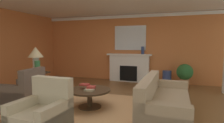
{
  "coord_description": "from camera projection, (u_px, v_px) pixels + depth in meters",
  "views": [
    {
      "loc": [
        1.75,
        -4.17,
        1.56
      ],
      "look_at": [
        -0.04,
        1.13,
        1.0
      ],
      "focal_mm": 29.6,
      "sensor_mm": 36.0,
      "label": 1
    }
  ],
  "objects": [
    {
      "name": "ground_plane",
      "position": [
        99.0,
        105.0,
        4.65
      ],
      "size": [
        9.62,
        9.62,
        0.0
      ],
      "primitive_type": "plane",
      "color": "brown"
    },
    {
      "name": "wall_fireplace",
      "position": [
        130.0,
        48.0,
        7.62
      ],
      "size": [
        8.0,
        0.12,
        2.71
      ],
      "primitive_type": "cube",
      "color": "#CC723D",
      "rests_on": "ground_plane"
    },
    {
      "name": "crown_moulding",
      "position": [
        130.0,
        16.0,
        7.42
      ],
      "size": [
        8.0,
        0.08,
        0.12
      ],
      "primitive_type": "cube",
      "color": "white"
    },
    {
      "name": "area_rug",
      "position": [
        90.0,
        107.0,
        4.48
      ],
      "size": [
        3.22,
        2.49,
        0.01
      ],
      "primitive_type": "cube",
      "color": "tan",
      "rests_on": "ground_plane"
    },
    {
      "name": "fireplace",
      "position": [
        129.0,
        68.0,
        7.49
      ],
      "size": [
        1.8,
        0.35,
        1.13
      ],
      "color": "white",
      "rests_on": "ground_plane"
    },
    {
      "name": "mantel_mirror",
      "position": [
        130.0,
        38.0,
        7.48
      ],
      "size": [
        1.28,
        0.04,
        0.98
      ],
      "primitive_type": "cube",
      "color": "silver"
    },
    {
      "name": "sofa",
      "position": [
        163.0,
        104.0,
        3.81
      ],
      "size": [
        0.94,
        2.12,
        0.85
      ],
      "color": "tan",
      "rests_on": "ground_plane"
    },
    {
      "name": "armchair_near_window",
      "position": [
        24.0,
        94.0,
        4.56
      ],
      "size": [
        0.86,
        0.86,
        0.95
      ],
      "color": "brown",
      "rests_on": "ground_plane"
    },
    {
      "name": "armchair_facing_fireplace",
      "position": [
        42.0,
        117.0,
        3.13
      ],
      "size": [
        0.85,
        0.85,
        0.95
      ],
      "color": "#C1B293",
      "rests_on": "ground_plane"
    },
    {
      "name": "coffee_table",
      "position": [
        90.0,
        94.0,
        4.45
      ],
      "size": [
        1.0,
        1.0,
        0.45
      ],
      "color": "#3D2D1E",
      "rests_on": "ground_plane"
    },
    {
      "name": "side_table",
      "position": [
        37.0,
        83.0,
        5.45
      ],
      "size": [
        0.56,
        0.56,
        0.7
      ],
      "color": "#3D2D1E",
      "rests_on": "ground_plane"
    },
    {
      "name": "table_lamp",
      "position": [
        36.0,
        55.0,
        5.36
      ],
      "size": [
        0.44,
        0.44,
        0.75
      ],
      "color": "beige",
      "rests_on": "side_table"
    },
    {
      "name": "vase_mantel_right",
      "position": [
        143.0,
        50.0,
        7.2
      ],
      "size": [
        0.11,
        0.11,
        0.3
      ],
      "primitive_type": "cylinder",
      "color": "navy",
      "rests_on": "fireplace"
    },
    {
      "name": "vase_on_side_table",
      "position": [
        37.0,
        67.0,
        5.24
      ],
      "size": [
        0.15,
        0.15,
        0.37
      ],
      "primitive_type": "cylinder",
      "color": "#33703D",
      "rests_on": "side_table"
    },
    {
      "name": "vase_tall_corner",
      "position": [
        167.0,
        78.0,
        6.76
      ],
      "size": [
        0.32,
        0.32,
        0.55
      ],
      "primitive_type": "cylinder",
      "color": "navy",
      "rests_on": "ground_plane"
    },
    {
      "name": "book_red_cover",
      "position": [
        89.0,
        90.0,
        4.28
      ],
      "size": [
        0.21,
        0.18,
        0.05
      ],
      "primitive_type": "cube",
      "rotation": [
        0.0,
        0.0,
        -0.13
      ],
      "color": "tan",
      "rests_on": "coffee_table"
    },
    {
      "name": "book_art_folio",
      "position": [
        91.0,
        87.0,
        4.38
      ],
      "size": [
        0.24,
        0.22,
        0.04
      ],
      "primitive_type": "cube",
      "rotation": [
        0.0,
        0.0,
        0.28
      ],
      "color": "maroon",
      "rests_on": "coffee_table"
    },
    {
      "name": "book_small_novel",
      "position": [
        85.0,
        85.0,
        4.47
      ],
      "size": [
        0.22,
        0.2,
        0.04
      ],
      "primitive_type": "cube",
      "rotation": [
        0.0,
        0.0,
        -0.11
      ],
      "color": "maroon",
      "rests_on": "coffee_table"
    },
    {
      "name": "potted_plant",
      "position": [
        185.0,
        74.0,
        6.47
      ],
      "size": [
        0.56,
        0.56,
        0.83
      ],
      "color": "#A8754C",
      "rests_on": "ground_plane"
    }
  ]
}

